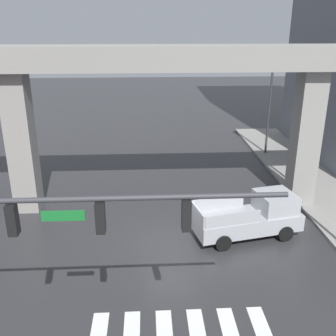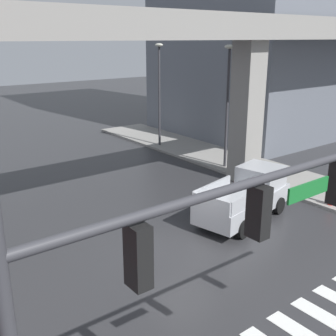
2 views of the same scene
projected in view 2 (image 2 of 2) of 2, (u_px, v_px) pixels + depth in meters
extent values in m
plane|color=#2D2D30|center=(182.00, 246.00, 15.85)|extent=(120.00, 120.00, 0.00)
cube|color=gray|center=(121.00, 25.00, 16.41)|extent=(58.31, 2.44, 1.20)
cube|color=gray|center=(247.00, 113.00, 22.15)|extent=(1.30, 1.30, 7.50)
cube|color=gray|center=(293.00, 181.00, 22.84)|extent=(4.00, 36.00, 0.15)
cube|color=#A8AAAF|center=(243.00, 202.00, 18.02)|extent=(5.39, 2.93, 0.80)
cube|color=#A8AAAF|center=(261.00, 176.00, 18.82)|extent=(2.03, 2.07, 0.90)
cube|color=#3F5160|center=(266.00, 173.00, 19.16)|extent=(0.45, 1.66, 0.77)
cube|color=#A8AAAF|center=(212.00, 190.00, 17.51)|extent=(2.61, 0.66, 0.60)
cube|color=#A8AAAF|center=(249.00, 200.00, 16.44)|extent=(2.61, 0.66, 0.60)
cube|color=#A8AAAF|center=(211.00, 204.00, 15.99)|extent=(0.47, 1.73, 0.60)
cylinder|color=black|center=(243.00, 196.00, 19.85)|extent=(0.80, 0.43, 0.76)
cylinder|color=black|center=(278.00, 205.00, 18.73)|extent=(0.80, 0.43, 0.76)
cylinder|color=black|center=(205.00, 217.00, 17.55)|extent=(0.80, 0.43, 0.76)
cylinder|color=black|center=(242.00, 229.00, 16.43)|extent=(0.80, 0.43, 0.76)
cylinder|color=#38383D|center=(323.00, 161.00, 7.11)|extent=(10.80, 0.14, 0.14)
cube|color=black|center=(138.00, 256.00, 5.06)|extent=(0.24, 0.32, 0.84)
sphere|color=red|center=(138.00, 237.00, 4.98)|extent=(0.17, 0.17, 0.17)
cube|color=black|center=(259.00, 212.00, 6.34)|extent=(0.24, 0.32, 0.84)
sphere|color=red|center=(260.00, 196.00, 6.26)|extent=(0.17, 0.17, 0.17)
cube|color=#19722D|center=(308.00, 190.00, 7.05)|extent=(1.10, 0.04, 0.28)
cylinder|color=#38383D|center=(227.00, 111.00, 24.19)|extent=(0.16, 0.16, 7.00)
ellipsoid|color=beige|center=(230.00, 47.00, 23.10)|extent=(0.44, 0.70, 0.24)
cylinder|color=#38383D|center=(159.00, 99.00, 29.23)|extent=(0.16, 0.16, 7.00)
ellipsoid|color=beige|center=(159.00, 45.00, 28.14)|extent=(0.44, 0.70, 0.24)
cylinder|color=red|center=(331.00, 201.00, 19.34)|extent=(0.24, 0.24, 0.70)
sphere|color=red|center=(332.00, 193.00, 19.22)|extent=(0.22, 0.22, 0.22)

